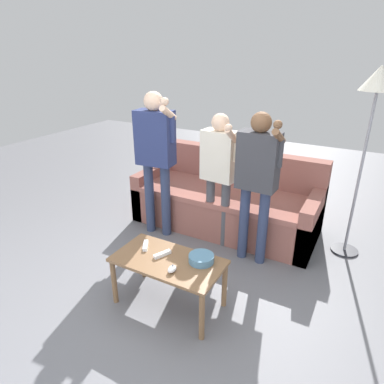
{
  "coord_description": "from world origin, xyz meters",
  "views": [
    {
      "loc": [
        1.3,
        -1.89,
        2.02
      ],
      "look_at": [
        -0.06,
        0.57,
        0.83
      ],
      "focal_mm": 31.62,
      "sensor_mm": 36.0,
      "label": 1
    }
  ],
  "objects_px": {
    "player_right": "(257,172)",
    "game_remote_wand_near": "(145,245)",
    "coffee_table": "(168,266)",
    "game_remote_nunchuk": "(172,269)",
    "couch": "(227,202)",
    "snack_bowl": "(201,258)",
    "floor_lamp": "(376,96)",
    "game_remote_wand_far": "(162,254)",
    "player_left": "(155,149)",
    "player_center": "(219,166)"
  },
  "relations": [
    {
      "from": "couch",
      "to": "coffee_table",
      "type": "xyz_separation_m",
      "value": [
        0.15,
        -1.56,
        0.08
      ]
    },
    {
      "from": "player_right",
      "to": "coffee_table",
      "type": "bearing_deg",
      "value": -111.11
    },
    {
      "from": "coffee_table",
      "to": "game_remote_nunchuk",
      "type": "bearing_deg",
      "value": -46.74
    },
    {
      "from": "snack_bowl",
      "to": "game_remote_wand_far",
      "type": "height_order",
      "value": "snack_bowl"
    },
    {
      "from": "couch",
      "to": "floor_lamp",
      "type": "relative_size",
      "value": 1.14
    },
    {
      "from": "snack_bowl",
      "to": "player_center",
      "type": "xyz_separation_m",
      "value": [
        -0.32,
        1.01,
        0.43
      ]
    },
    {
      "from": "game_remote_nunchuk",
      "to": "game_remote_wand_near",
      "type": "xyz_separation_m",
      "value": [
        -0.39,
        0.19,
        -0.01
      ]
    },
    {
      "from": "floor_lamp",
      "to": "game_remote_wand_far",
      "type": "xyz_separation_m",
      "value": [
        -1.29,
        -1.58,
        -1.17
      ]
    },
    {
      "from": "game_remote_wand_near",
      "to": "game_remote_wand_far",
      "type": "height_order",
      "value": "same"
    },
    {
      "from": "coffee_table",
      "to": "player_center",
      "type": "bearing_deg",
      "value": 93.88
    },
    {
      "from": "couch",
      "to": "coffee_table",
      "type": "height_order",
      "value": "couch"
    },
    {
      "from": "game_remote_nunchuk",
      "to": "game_remote_wand_near",
      "type": "height_order",
      "value": "game_remote_nunchuk"
    },
    {
      "from": "game_remote_wand_far",
      "to": "player_left",
      "type": "bearing_deg",
      "value": 126.24
    },
    {
      "from": "couch",
      "to": "coffee_table",
      "type": "bearing_deg",
      "value": -84.41
    },
    {
      "from": "coffee_table",
      "to": "player_center",
      "type": "distance_m",
      "value": 1.23
    },
    {
      "from": "game_remote_nunchuk",
      "to": "player_right",
      "type": "bearing_deg",
      "value": 76.48
    },
    {
      "from": "coffee_table",
      "to": "game_remote_nunchuk",
      "type": "distance_m",
      "value": 0.19
    },
    {
      "from": "player_left",
      "to": "game_remote_wand_far",
      "type": "relative_size",
      "value": 10.5
    },
    {
      "from": "snack_bowl",
      "to": "game_remote_nunchuk",
      "type": "xyz_separation_m",
      "value": [
        -0.13,
        -0.23,
        -0.01
      ]
    },
    {
      "from": "snack_bowl",
      "to": "player_left",
      "type": "relative_size",
      "value": 0.13
    },
    {
      "from": "coffee_table",
      "to": "snack_bowl",
      "type": "bearing_deg",
      "value": 23.11
    },
    {
      "from": "player_right",
      "to": "game_remote_wand_far",
      "type": "distance_m",
      "value": 1.16
    },
    {
      "from": "game_remote_wand_far",
      "to": "player_center",
      "type": "bearing_deg",
      "value": 90.2
    },
    {
      "from": "game_remote_wand_far",
      "to": "player_right",
      "type": "bearing_deg",
      "value": 64.76
    },
    {
      "from": "coffee_table",
      "to": "game_remote_nunchuk",
      "type": "height_order",
      "value": "game_remote_nunchuk"
    },
    {
      "from": "floor_lamp",
      "to": "player_center",
      "type": "relative_size",
      "value": 1.31
    },
    {
      "from": "game_remote_nunchuk",
      "to": "player_center",
      "type": "distance_m",
      "value": 1.32
    },
    {
      "from": "couch",
      "to": "player_right",
      "type": "xyz_separation_m",
      "value": [
        0.53,
        -0.58,
        0.65
      ]
    },
    {
      "from": "couch",
      "to": "floor_lamp",
      "type": "distance_m",
      "value": 1.91
    },
    {
      "from": "couch",
      "to": "player_left",
      "type": "height_order",
      "value": "player_left"
    },
    {
      "from": "player_left",
      "to": "player_right",
      "type": "height_order",
      "value": "player_left"
    },
    {
      "from": "coffee_table",
      "to": "player_left",
      "type": "height_order",
      "value": "player_left"
    },
    {
      "from": "couch",
      "to": "snack_bowl",
      "type": "bearing_deg",
      "value": -74.57
    },
    {
      "from": "player_left",
      "to": "player_center",
      "type": "height_order",
      "value": "player_left"
    },
    {
      "from": "coffee_table",
      "to": "player_right",
      "type": "bearing_deg",
      "value": 68.89
    },
    {
      "from": "player_left",
      "to": "player_center",
      "type": "relative_size",
      "value": 1.13
    },
    {
      "from": "player_center",
      "to": "game_remote_wand_near",
      "type": "xyz_separation_m",
      "value": [
        -0.2,
        -1.05,
        -0.45
      ]
    },
    {
      "from": "player_right",
      "to": "game_remote_wand_near",
      "type": "bearing_deg",
      "value": -125.46
    },
    {
      "from": "couch",
      "to": "game_remote_nunchuk",
      "type": "relative_size",
      "value": 24.54
    },
    {
      "from": "player_left",
      "to": "player_right",
      "type": "distance_m",
      "value": 1.16
    },
    {
      "from": "floor_lamp",
      "to": "player_center",
      "type": "distance_m",
      "value": 1.56
    },
    {
      "from": "snack_bowl",
      "to": "game_remote_wand_near",
      "type": "height_order",
      "value": "snack_bowl"
    },
    {
      "from": "game_remote_nunchuk",
      "to": "game_remote_wand_far",
      "type": "bearing_deg",
      "value": 141.87
    },
    {
      "from": "snack_bowl",
      "to": "floor_lamp",
      "type": "bearing_deg",
      "value": 57.11
    },
    {
      "from": "player_center",
      "to": "player_right",
      "type": "distance_m",
      "value": 0.48
    },
    {
      "from": "player_left",
      "to": "player_right",
      "type": "relative_size",
      "value": 1.07
    },
    {
      "from": "game_remote_wand_near",
      "to": "player_left",
      "type": "bearing_deg",
      "value": 118.67
    },
    {
      "from": "snack_bowl",
      "to": "player_right",
      "type": "xyz_separation_m",
      "value": [
        0.13,
        0.87,
        0.48
      ]
    },
    {
      "from": "couch",
      "to": "snack_bowl",
      "type": "height_order",
      "value": "couch"
    },
    {
      "from": "player_left",
      "to": "player_center",
      "type": "distance_m",
      "value": 0.72
    }
  ]
}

